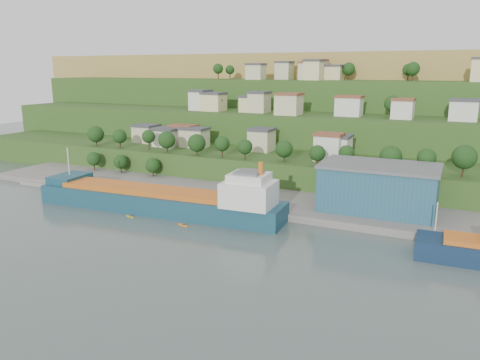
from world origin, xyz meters
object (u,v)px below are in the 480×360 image
Objects in this scene: warehouse at (379,187)px; kayak_orange at (183,225)px; cargo_ship_near at (164,202)px; caravan at (83,178)px.

warehouse is 53.91m from kayak_orange.
cargo_ship_near is at bearing -158.76° from warehouse.
kayak_orange is at bearing -146.48° from warehouse.
cargo_ship_near is at bearing -30.48° from caravan.
kayak_orange is (11.13, -7.73, -2.83)m from cargo_ship_near.
cargo_ship_near reaches higher than warehouse.
cargo_ship_near reaches higher than kayak_orange.
cargo_ship_near reaches higher than caravan.
warehouse reaches higher than kayak_orange.
cargo_ship_near is 46.95m from caravan.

